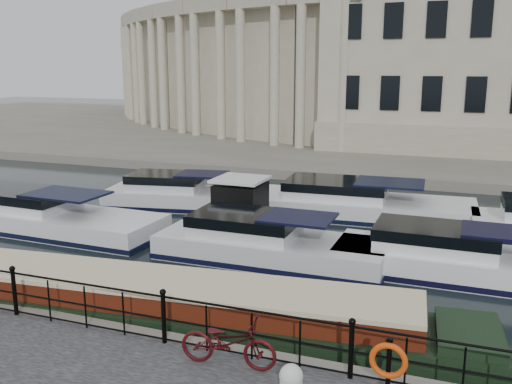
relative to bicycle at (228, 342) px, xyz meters
The scene contains 10 objects.
ground_plane 3.31m from the bicycle, 122.02° to the left, with size 160.00×160.00×0.00m, color black.
far_bank 41.70m from the bicycle, 92.29° to the left, with size 120.00×42.00×0.55m, color #6B665B.
railing 1.72m from the bicycle, 166.17° to the left, with size 24.14×0.14×1.22m.
civic_building 37.93m from the bicycle, 94.07° to the left, with size 53.55×31.84×16.85m.
bicycle is the anchor object (origin of this frame).
mooring_bollard 1.61m from the bicycle, 22.74° to the right, with size 0.57×0.57×0.64m.
life_ring_post 3.08m from the bicycle, ahead, with size 0.68×0.19×1.11m.
narrowboat 3.91m from the bicycle, 146.31° to the left, with size 17.03×3.71×1.61m.
harbour_hut 11.24m from the bicycle, 110.79° to the left, with size 2.64×2.21×2.16m.
cabin_cruisers 10.97m from the bicycle, 101.80° to the left, with size 27.80×9.85×1.99m.
Camera 1 is at (5.75, -12.05, 6.37)m, focal length 40.00 mm.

